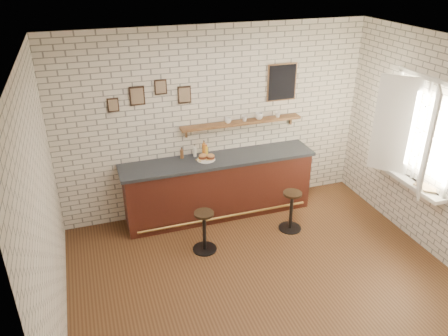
{
  "coord_description": "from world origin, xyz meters",
  "views": [
    {
      "loc": [
        -1.98,
        -4.2,
        3.89
      ],
      "look_at": [
        -0.24,
        0.9,
        1.24
      ],
      "focal_mm": 35.0,
      "sensor_mm": 36.0,
      "label": 1
    }
  ],
  "objects_px": {
    "sandwich_plate": "(206,159)",
    "bar_stool_left": "(204,230)",
    "bitters_bottle_amber": "(204,149)",
    "shelf_cup_d": "(278,115)",
    "book_lower": "(421,187)",
    "bitters_bottle_white": "(195,151)",
    "shelf_cup_b": "(245,119)",
    "ciabatta_sandwich": "(207,157)",
    "shelf_cup_c": "(259,116)",
    "condiment_bottle_yellow": "(206,151)",
    "shelf_cup_a": "(228,120)",
    "bitters_bottle_brown": "(182,154)",
    "bar_counter": "(219,186)",
    "bar_stool_right": "(291,210)",
    "book_upper": "(422,187)"
  },
  "relations": [
    {
      "from": "sandwich_plate",
      "to": "bar_stool_left",
      "type": "xyz_separation_m",
      "value": [
        -0.3,
        -0.89,
        -0.68
      ]
    },
    {
      "from": "bitters_bottle_amber",
      "to": "bar_stool_left",
      "type": "relative_size",
      "value": 0.39
    },
    {
      "from": "shelf_cup_d",
      "to": "book_lower",
      "type": "xyz_separation_m",
      "value": [
        1.36,
        -1.9,
        -0.6
      ]
    },
    {
      "from": "bitters_bottle_white",
      "to": "shelf_cup_b",
      "type": "distance_m",
      "value": 0.95
    },
    {
      "from": "book_lower",
      "to": "ciabatta_sandwich",
      "type": "bearing_deg",
      "value": 121.98
    },
    {
      "from": "ciabatta_sandwich",
      "to": "bitters_bottle_amber",
      "type": "distance_m",
      "value": 0.19
    },
    {
      "from": "bar_stool_left",
      "to": "shelf_cup_c",
      "type": "height_order",
      "value": "shelf_cup_c"
    },
    {
      "from": "ciabatta_sandwich",
      "to": "bitters_bottle_white",
      "type": "distance_m",
      "value": 0.23
    },
    {
      "from": "sandwich_plate",
      "to": "ciabatta_sandwich",
      "type": "height_order",
      "value": "ciabatta_sandwich"
    },
    {
      "from": "condiment_bottle_yellow",
      "to": "shelf_cup_a",
      "type": "distance_m",
      "value": 0.59
    },
    {
      "from": "bitters_bottle_brown",
      "to": "condiment_bottle_yellow",
      "type": "relative_size",
      "value": 1.08
    },
    {
      "from": "shelf_cup_d",
      "to": "book_lower",
      "type": "distance_m",
      "value": 2.41
    },
    {
      "from": "bitters_bottle_white",
      "to": "bar_stool_left",
      "type": "height_order",
      "value": "bitters_bottle_white"
    },
    {
      "from": "shelf_cup_d",
      "to": "book_lower",
      "type": "bearing_deg",
      "value": -51.63
    },
    {
      "from": "ciabatta_sandwich",
      "to": "bitters_bottle_white",
      "type": "height_order",
      "value": "bitters_bottle_white"
    },
    {
      "from": "bar_counter",
      "to": "bar_stool_right",
      "type": "xyz_separation_m",
      "value": [
        0.92,
        -0.79,
        -0.16
      ]
    },
    {
      "from": "bar_counter",
      "to": "book_upper",
      "type": "xyz_separation_m",
      "value": [
        2.44,
        -1.72,
        0.46
      ]
    },
    {
      "from": "shelf_cup_d",
      "to": "ciabatta_sandwich",
      "type": "bearing_deg",
      "value": -168.63
    },
    {
      "from": "sandwich_plate",
      "to": "bitters_bottle_amber",
      "type": "xyz_separation_m",
      "value": [
        0.02,
        0.19,
        0.09
      ]
    },
    {
      "from": "bar_stool_right",
      "to": "ciabatta_sandwich",
      "type": "bearing_deg",
      "value": 144.35
    },
    {
      "from": "book_upper",
      "to": "shelf_cup_d",
      "type": "bearing_deg",
      "value": 164.84
    },
    {
      "from": "ciabatta_sandwich",
      "to": "book_lower",
      "type": "distance_m",
      "value": 3.14
    },
    {
      "from": "bar_counter",
      "to": "ciabatta_sandwich",
      "type": "bearing_deg",
      "value": 177.22
    },
    {
      "from": "ciabatta_sandwich",
      "to": "shelf_cup_b",
      "type": "relative_size",
      "value": 2.79
    },
    {
      "from": "bar_stool_left",
      "to": "bar_stool_right",
      "type": "distance_m",
      "value": 1.43
    },
    {
      "from": "bar_stool_left",
      "to": "bar_stool_right",
      "type": "xyz_separation_m",
      "value": [
        1.43,
        0.09,
        0.01
      ]
    },
    {
      "from": "bitters_bottle_white",
      "to": "shelf_cup_b",
      "type": "relative_size",
      "value": 2.22
    },
    {
      "from": "shelf_cup_d",
      "to": "bitters_bottle_brown",
      "type": "bearing_deg",
      "value": -176.99
    },
    {
      "from": "ciabatta_sandwich",
      "to": "bitters_bottle_white",
      "type": "relative_size",
      "value": 1.26
    },
    {
      "from": "bitters_bottle_brown",
      "to": "bar_stool_left",
      "type": "bearing_deg",
      "value": -88.25
    },
    {
      "from": "bitters_bottle_brown",
      "to": "bitters_bottle_white",
      "type": "bearing_deg",
      "value": 0.0
    },
    {
      "from": "bitters_bottle_white",
      "to": "shelf_cup_d",
      "type": "distance_m",
      "value": 1.48
    },
    {
      "from": "bar_counter",
      "to": "shelf_cup_d",
      "type": "relative_size",
      "value": 33.48
    },
    {
      "from": "bitters_bottle_white",
      "to": "condiment_bottle_yellow",
      "type": "height_order",
      "value": "bitters_bottle_white"
    },
    {
      "from": "shelf_cup_c",
      "to": "book_lower",
      "type": "bearing_deg",
      "value": -133.83
    },
    {
      "from": "bitters_bottle_white",
      "to": "bar_stool_left",
      "type": "relative_size",
      "value": 0.32
    },
    {
      "from": "sandwich_plate",
      "to": "shelf_cup_b",
      "type": "relative_size",
      "value": 3.07
    },
    {
      "from": "bitters_bottle_white",
      "to": "bitters_bottle_amber",
      "type": "height_order",
      "value": "bitters_bottle_amber"
    },
    {
      "from": "shelf_cup_d",
      "to": "shelf_cup_c",
      "type": "bearing_deg",
      "value": -177.19
    },
    {
      "from": "sandwich_plate",
      "to": "bar_stool_left",
      "type": "height_order",
      "value": "sandwich_plate"
    },
    {
      "from": "bitters_bottle_white",
      "to": "bitters_bottle_amber",
      "type": "bearing_deg",
      "value": 0.0
    },
    {
      "from": "bitters_bottle_white",
      "to": "bar_stool_right",
      "type": "distance_m",
      "value": 1.76
    },
    {
      "from": "bar_stool_right",
      "to": "shelf_cup_c",
      "type": "xyz_separation_m",
      "value": [
        -0.17,
        0.99,
        1.21
      ]
    },
    {
      "from": "shelf_cup_d",
      "to": "bitters_bottle_white",
      "type": "bearing_deg",
      "value": -176.96
    },
    {
      "from": "bitters_bottle_white",
      "to": "condiment_bottle_yellow",
      "type": "bearing_deg",
      "value": -0.0
    },
    {
      "from": "bitters_bottle_brown",
      "to": "shelf_cup_a",
      "type": "xyz_separation_m",
      "value": [
        0.76,
        0.01,
        0.46
      ]
    },
    {
      "from": "ciabatta_sandwich",
      "to": "bitters_bottle_brown",
      "type": "height_order",
      "value": "bitters_bottle_brown"
    },
    {
      "from": "condiment_bottle_yellow",
      "to": "bar_stool_right",
      "type": "distance_m",
      "value": 1.62
    },
    {
      "from": "shelf_cup_c",
      "to": "book_lower",
      "type": "relative_size",
      "value": 0.55
    },
    {
      "from": "shelf_cup_b",
      "to": "book_lower",
      "type": "distance_m",
      "value": 2.78
    }
  ]
}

